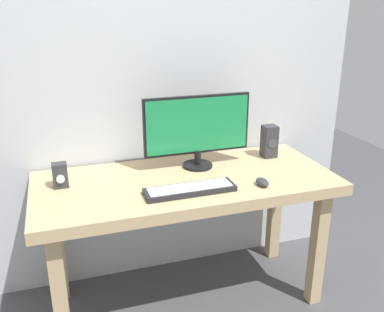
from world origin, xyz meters
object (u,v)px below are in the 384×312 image
Objects in this scene: monitor at (197,128)px; mouse at (262,182)px; keyboard_primary at (190,190)px; audio_controller at (60,175)px; speaker_right at (269,141)px; desk at (186,194)px.

monitor is 0.47m from mouse.
mouse reaches higher than keyboard_primary.
speaker_right is at bearing 3.68° from audio_controller.
desk is at bearing -7.76° from audio_controller.
desk is at bearing 146.89° from mouse.
speaker_right is at bearing 29.23° from keyboard_primary.
monitor is at bearing 4.61° from audio_controller.
monitor is at bearing 52.59° from desk.
keyboard_primary is at bearing -150.77° from speaker_right.
speaker_right is (0.60, 0.34, 0.08)m from keyboard_primary.
keyboard_primary is at bearing -101.10° from desk.
keyboard_primary is at bearing 173.34° from mouse.
speaker_right is at bearing 57.04° from mouse.
audio_controller reaches higher than desk.
desk is 3.50× the size of keyboard_primary.
audio_controller is (-0.59, 0.26, 0.05)m from keyboard_primary.
keyboard_primary is 2.34× the size of speaker_right.
speaker_right is at bearing 2.17° from monitor.
keyboard_primary is 0.70m from speaker_right.
audio_controller reaches higher than mouse.
keyboard_primary is 4.87× the size of mouse.
mouse is (0.37, -0.04, 0.00)m from keyboard_primary.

